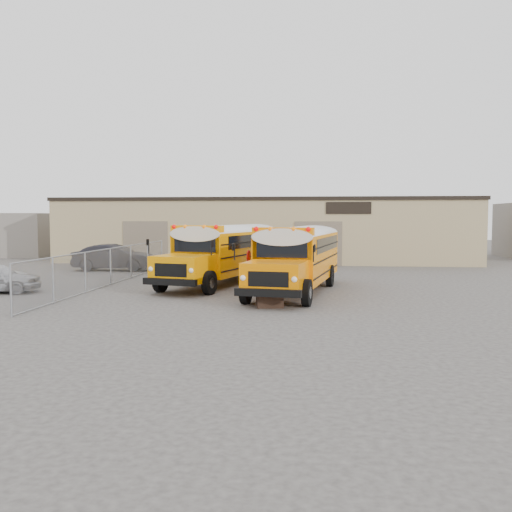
# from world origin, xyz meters

# --- Properties ---
(ground) EXTENTS (120.00, 120.00, 0.00)m
(ground) POSITION_xyz_m (0.00, 0.00, 0.00)
(ground) COLOR #3F3C3A
(ground) RESTS_ON ground
(warehouse) EXTENTS (30.20, 10.20, 4.67)m
(warehouse) POSITION_xyz_m (-0.00, 19.99, 2.37)
(warehouse) COLOR tan
(warehouse) RESTS_ON ground
(chainlink_fence) EXTENTS (0.07, 18.07, 1.81)m
(chainlink_fence) POSITION_xyz_m (-6.00, 3.00, 0.90)
(chainlink_fence) COLOR gray
(chainlink_fence) RESTS_ON ground
(distant_building_left) EXTENTS (8.00, 6.00, 3.60)m
(distant_building_left) POSITION_xyz_m (-22.00, 22.00, 1.80)
(distant_building_left) COLOR gray
(distant_building_left) RESTS_ON ground
(school_bus_left) EXTENTS (4.90, 10.44, 2.97)m
(school_bus_left) POSITION_xyz_m (0.89, 10.42, 1.72)
(school_bus_left) COLOR orange
(school_bus_left) RESTS_ON ground
(school_bus_right) EXTENTS (3.94, 10.31, 2.94)m
(school_bus_right) POSITION_xyz_m (4.06, 7.72, 1.70)
(school_bus_right) COLOR orange
(school_bus_right) RESTS_ON ground
(tarp_bundle) EXTENTS (1.09, 1.04, 1.42)m
(tarp_bundle) POSITION_xyz_m (2.30, -2.85, 0.73)
(tarp_bundle) COLOR black
(tarp_bundle) RESTS_ON ground
(car_dark) EXTENTS (5.00, 1.99, 1.62)m
(car_dark) POSITION_xyz_m (-8.46, 10.12, 0.81)
(car_dark) COLOR black
(car_dark) RESTS_ON ground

